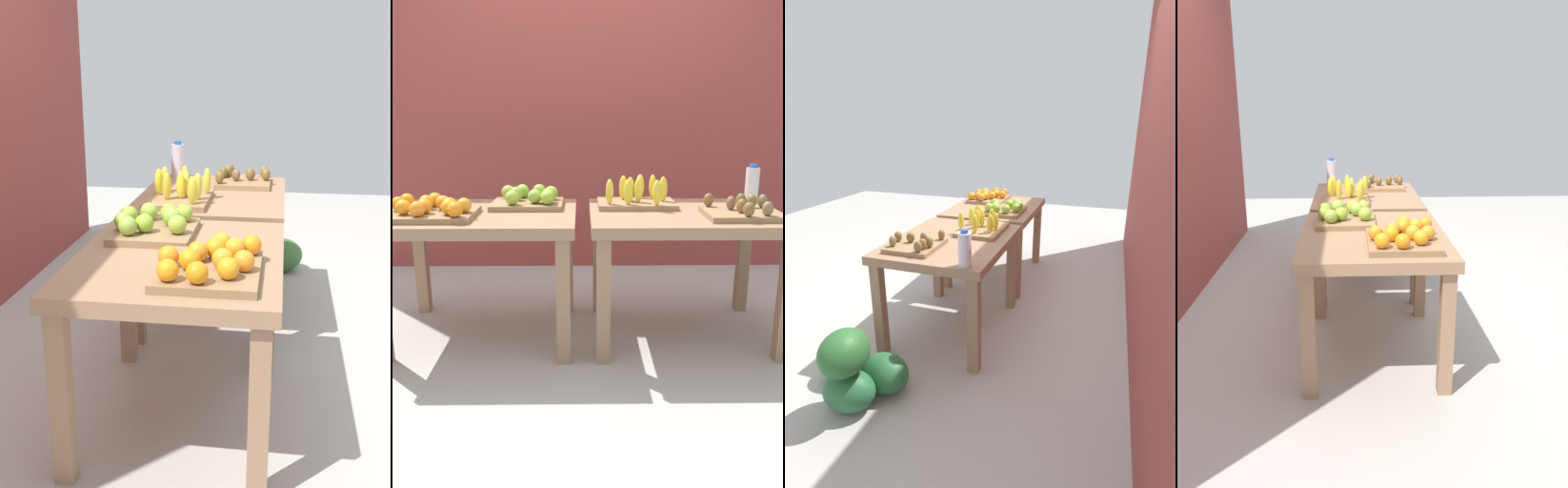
{
  "view_description": "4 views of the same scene",
  "coord_description": "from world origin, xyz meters",
  "views": [
    {
      "loc": [
        -2.78,
        -0.38,
        1.46
      ],
      "look_at": [
        0.01,
        0.02,
        0.59
      ],
      "focal_mm": 44.79,
      "sensor_mm": 36.0,
      "label": 1
    },
    {
      "loc": [
        -0.01,
        -2.64,
        1.26
      ],
      "look_at": [
        0.03,
        0.0,
        0.54
      ],
      "focal_mm": 36.27,
      "sensor_mm": 36.0,
      "label": 2
    },
    {
      "loc": [
        2.98,
        1.06,
        1.58
      ],
      "look_at": [
        0.01,
        0.03,
        0.51
      ],
      "focal_mm": 28.1,
      "sensor_mm": 36.0,
      "label": 3
    },
    {
      "loc": [
        -3.17,
        0.13,
        1.45
      ],
      "look_at": [
        -0.03,
        -0.02,
        0.5
      ],
      "focal_mm": 35.82,
      "sensor_mm": 36.0,
      "label": 4
    }
  ],
  "objects": [
    {
      "name": "display_table_left",
      "position": [
        -0.56,
        0.0,
        0.62
      ],
      "size": [
        1.04,
        0.8,
        0.72
      ],
      "color": "#967153",
      "rests_on": "ground_plane"
    },
    {
      "name": "ground_plane",
      "position": [
        0.0,
        0.0,
        0.0
      ],
      "size": [
        8.0,
        8.0,
        0.0
      ],
      "primitive_type": "plane",
      "color": "#ACA7A0"
    },
    {
      "name": "banana_crate",
      "position": [
        0.31,
        0.15,
        0.77
      ],
      "size": [
        0.44,
        0.32,
        0.17
      ],
      "color": "#92714C",
      "rests_on": "display_table_right"
    },
    {
      "name": "kiwi_bin",
      "position": [
        0.82,
        -0.14,
        0.75
      ],
      "size": [
        0.36,
        0.33,
        0.1
      ],
      "color": "#92714C",
      "rests_on": "display_table_right"
    },
    {
      "name": "orange_bin",
      "position": [
        -0.78,
        -0.15,
        0.77
      ],
      "size": [
        0.44,
        0.37,
        0.11
      ],
      "color": "#92714C",
      "rests_on": "display_table_left"
    },
    {
      "name": "apple_bin",
      "position": [
        -0.31,
        0.16,
        0.77
      ],
      "size": [
        0.4,
        0.35,
        0.11
      ],
      "color": "#92714C",
      "rests_on": "display_table_left"
    },
    {
      "name": "water_bottle",
      "position": [
        1.02,
        0.28,
        0.83
      ],
      "size": [
        0.08,
        0.08,
        0.23
      ],
      "color": "silver",
      "rests_on": "display_table_right"
    },
    {
      "name": "display_table_right",
      "position": [
        0.56,
        0.0,
        0.62
      ],
      "size": [
        1.04,
        0.8,
        0.72
      ],
      "color": "#967153",
      "rests_on": "ground_plane"
    },
    {
      "name": "watermelon_pile",
      "position": [
        1.46,
        -0.23,
        0.19
      ],
      "size": [
        0.52,
        0.65,
        0.49
      ],
      "color": "#26633A",
      "rests_on": "ground_plane"
    }
  ]
}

